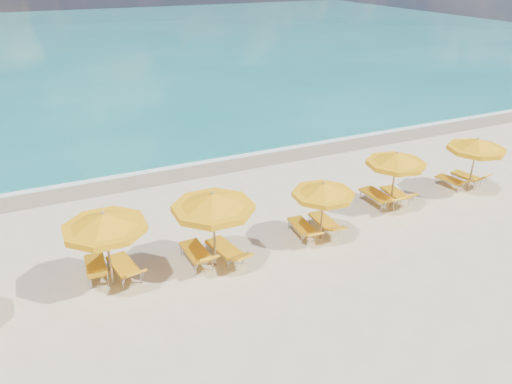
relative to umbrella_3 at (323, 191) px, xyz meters
name	(u,v)px	position (x,y,z in m)	size (l,w,h in m)	color
ground_plane	(275,241)	(-1.51, 0.52, -1.82)	(120.00, 120.00, 0.00)	beige
ocean	(82,43)	(-1.51, 48.52, -1.82)	(120.00, 80.00, 0.30)	#157776
wet_sand_band	(202,166)	(-1.51, 7.92, -1.82)	(120.00, 2.60, 0.01)	tan
foam_line	(197,160)	(-1.51, 8.72, -1.82)	(120.00, 1.20, 0.03)	white
whitecap_near	(48,126)	(-7.51, 17.52, -1.82)	(14.00, 0.36, 0.05)	white
whitecap_far	(228,79)	(6.49, 24.52, -1.82)	(18.00, 0.30, 0.05)	white
umbrella_1	(104,223)	(-6.98, 0.29, 0.27)	(3.16, 3.16, 2.44)	tan
umbrella_2	(213,203)	(-3.87, -0.02, 0.37)	(3.31, 3.31, 2.56)	tan
umbrella_3	(323,191)	(0.00, 0.00, 0.00)	(2.66, 2.66, 2.13)	tan
umbrella_4	(396,160)	(3.76, 0.94, 0.12)	(2.62, 2.62, 2.27)	tan
umbrella_5	(477,146)	(7.62, 0.75, 0.15)	(2.52, 2.52, 2.31)	tan
lounger_1_left	(97,271)	(-7.34, 0.88, -1.59)	(0.70, 1.77, 0.86)	#A5A8AD
lounger_1_right	(125,271)	(-6.57, 0.53, -1.59)	(0.93, 1.96, 0.81)	#A5A8AD
lounger_2_left	(197,257)	(-4.35, 0.33, -1.58)	(0.73, 1.94, 0.86)	#A5A8AD
lounger_2_right	(225,253)	(-3.45, 0.17, -1.59)	(1.00, 2.03, 0.72)	#A5A8AD
lounger_3_left	(302,230)	(-0.48, 0.42, -1.61)	(0.73, 1.83, 0.68)	#A5A8AD
lounger_3_right	(324,225)	(0.41, 0.42, -1.60)	(0.68, 1.85, 0.66)	#A5A8AD
lounger_4_left	(378,200)	(3.34, 1.23, -1.57)	(0.70, 2.02, 0.84)	#A5A8AD
lounger_4_right	(395,197)	(4.18, 1.18, -1.60)	(0.72, 1.77, 0.79)	#A5A8AD
lounger_5_left	(451,183)	(7.19, 1.28, -1.62)	(0.81, 1.66, 0.72)	#A5A8AD
lounger_5_right	(467,179)	(8.08, 1.28, -1.62)	(0.80, 1.67, 0.75)	#A5A8AD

